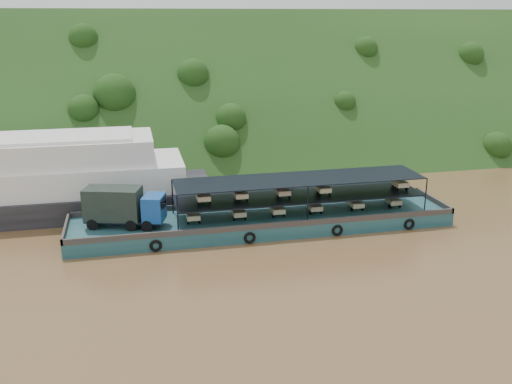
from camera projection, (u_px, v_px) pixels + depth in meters
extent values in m
plane|color=brown|center=(285.00, 234.00, 51.43)|extent=(160.00, 160.00, 0.00)
cube|color=#193714|center=(220.00, 148.00, 84.95)|extent=(140.00, 39.60, 39.60)
cube|color=#16404D|center=(263.00, 222.00, 52.76)|extent=(35.00, 7.00, 1.20)
cube|color=#592D19|center=(255.00, 202.00, 55.67)|extent=(35.00, 0.20, 0.50)
cube|color=#592D19|center=(272.00, 226.00, 49.34)|extent=(35.00, 0.20, 0.50)
cube|color=#592D19|center=(434.00, 200.00, 56.22)|extent=(0.20, 7.00, 0.50)
cube|color=#592D19|center=(65.00, 228.00, 48.80)|extent=(0.20, 7.00, 0.50)
torus|color=black|center=(156.00, 246.00, 47.34)|extent=(1.06, 0.26, 1.06)
torus|color=black|center=(250.00, 238.00, 49.04)|extent=(1.06, 0.26, 1.06)
torus|color=black|center=(337.00, 230.00, 50.75)|extent=(1.06, 0.26, 1.06)
torus|color=black|center=(409.00, 224.00, 52.24)|extent=(1.06, 0.26, 1.06)
cylinder|color=black|center=(93.00, 224.00, 48.95)|extent=(1.05, 0.62, 0.99)
cylinder|color=black|center=(101.00, 216.00, 50.94)|extent=(1.05, 0.62, 0.99)
cylinder|color=black|center=(131.00, 225.00, 48.72)|extent=(1.05, 0.62, 0.99)
cylinder|color=black|center=(138.00, 217.00, 50.71)|extent=(1.05, 0.62, 0.99)
cylinder|color=black|center=(147.00, 226.00, 48.62)|extent=(1.05, 0.62, 0.99)
cylinder|color=black|center=(153.00, 217.00, 50.61)|extent=(1.05, 0.62, 0.99)
cube|color=black|center=(126.00, 219.00, 49.72)|extent=(7.10, 4.07, 0.20)
cube|color=#154693|center=(154.00, 208.00, 49.21)|extent=(2.31, 2.78, 2.19)
cube|color=black|center=(163.00, 203.00, 49.03)|extent=(0.64, 1.92, 0.89)
cube|color=black|center=(113.00, 203.00, 49.36)|extent=(5.26, 3.68, 2.78)
cube|color=black|center=(299.00, 196.00, 52.84)|extent=(23.00, 5.00, 0.12)
cube|color=black|center=(300.00, 179.00, 52.35)|extent=(23.00, 5.00, 0.08)
cylinder|color=black|center=(178.00, 214.00, 48.06)|extent=(0.12, 0.12, 3.30)
cylinder|color=black|center=(172.00, 196.00, 52.72)|extent=(0.12, 0.12, 3.30)
cylinder|color=black|center=(308.00, 204.00, 50.51)|extent=(0.12, 0.12, 3.30)
cylinder|color=black|center=(292.00, 188.00, 55.17)|extent=(0.12, 0.12, 3.30)
cylinder|color=black|center=(426.00, 196.00, 52.96)|extent=(0.12, 0.12, 3.30)
cylinder|color=black|center=(401.00, 181.00, 57.62)|extent=(0.12, 0.12, 3.30)
cylinder|color=black|center=(191.00, 214.00, 52.10)|extent=(0.12, 0.52, 0.52)
cylinder|color=black|center=(188.00, 221.00, 50.32)|extent=(0.14, 0.52, 0.52)
cylinder|color=black|center=(199.00, 221.00, 50.53)|extent=(0.14, 0.52, 0.52)
cube|color=beige|center=(193.00, 216.00, 50.65)|extent=(1.15, 1.50, 0.44)
cube|color=#B4170C|center=(191.00, 210.00, 51.67)|extent=(0.55, 0.80, 0.80)
cube|color=#B4170C|center=(192.00, 206.00, 51.33)|extent=(0.50, 0.10, 0.10)
cylinder|color=black|center=(236.00, 211.00, 52.99)|extent=(0.12, 0.52, 0.52)
cylinder|color=black|center=(234.00, 218.00, 51.20)|extent=(0.14, 0.52, 0.52)
cylinder|color=black|center=(245.00, 217.00, 51.42)|extent=(0.14, 0.52, 0.52)
cube|color=beige|center=(239.00, 213.00, 51.54)|extent=(1.15, 1.50, 0.44)
cube|color=red|center=(236.00, 207.00, 52.55)|extent=(0.55, 0.80, 0.80)
cube|color=red|center=(237.00, 202.00, 52.22)|extent=(0.50, 0.10, 0.10)
cylinder|color=black|center=(273.00, 208.00, 53.76)|extent=(0.12, 0.52, 0.52)
cylinder|color=black|center=(273.00, 215.00, 51.98)|extent=(0.14, 0.52, 0.52)
cylinder|color=black|center=(284.00, 214.00, 52.19)|extent=(0.14, 0.52, 0.52)
cube|color=beige|center=(277.00, 210.00, 52.31)|extent=(1.15, 1.50, 0.44)
cube|color=red|center=(274.00, 204.00, 53.33)|extent=(0.55, 0.80, 0.80)
cube|color=red|center=(275.00, 200.00, 52.99)|extent=(0.50, 0.10, 0.10)
cylinder|color=black|center=(310.00, 206.00, 54.53)|extent=(0.12, 0.52, 0.52)
cylinder|color=black|center=(311.00, 212.00, 52.74)|extent=(0.14, 0.52, 0.52)
cylinder|color=black|center=(321.00, 211.00, 52.96)|extent=(0.14, 0.52, 0.52)
cube|color=beige|center=(315.00, 207.00, 53.08)|extent=(1.15, 1.50, 0.44)
cube|color=red|center=(311.00, 201.00, 54.09)|extent=(0.55, 0.80, 0.80)
cube|color=red|center=(312.00, 197.00, 53.76)|extent=(0.50, 0.10, 0.10)
cylinder|color=black|center=(350.00, 203.00, 55.40)|extent=(0.12, 0.52, 0.52)
cylinder|color=black|center=(352.00, 209.00, 53.62)|extent=(0.14, 0.52, 0.52)
cylinder|color=black|center=(362.00, 208.00, 53.83)|extent=(0.14, 0.52, 0.52)
cube|color=beige|center=(356.00, 204.00, 53.95)|extent=(1.15, 1.50, 0.44)
cube|color=red|center=(352.00, 198.00, 54.97)|extent=(0.55, 0.80, 0.80)
cube|color=red|center=(353.00, 194.00, 54.64)|extent=(0.50, 0.10, 0.10)
cylinder|color=black|center=(387.00, 200.00, 56.22)|extent=(0.12, 0.52, 0.52)
cylinder|color=black|center=(390.00, 206.00, 54.44)|extent=(0.14, 0.52, 0.52)
cylinder|color=black|center=(400.00, 205.00, 54.65)|extent=(0.14, 0.52, 0.52)
cube|color=#BEB686|center=(393.00, 201.00, 54.77)|extent=(1.15, 1.50, 0.44)
cube|color=red|center=(388.00, 196.00, 55.79)|extent=(0.55, 0.80, 0.80)
cube|color=red|center=(390.00, 191.00, 55.46)|extent=(0.50, 0.10, 0.10)
cylinder|color=black|center=(201.00, 196.00, 51.80)|extent=(0.12, 0.52, 0.52)
cylinder|color=black|center=(198.00, 202.00, 50.02)|extent=(0.14, 0.52, 0.52)
cylinder|color=black|center=(210.00, 201.00, 50.23)|extent=(0.14, 0.52, 0.52)
cube|color=beige|center=(203.00, 197.00, 50.35)|extent=(1.15, 1.50, 0.44)
cube|color=#B20F0B|center=(201.00, 191.00, 51.36)|extent=(0.55, 0.80, 0.80)
cube|color=#B20F0B|center=(202.00, 187.00, 51.03)|extent=(0.50, 0.10, 0.10)
cylinder|color=black|center=(238.00, 193.00, 52.52)|extent=(0.12, 0.52, 0.52)
cylinder|color=black|center=(236.00, 200.00, 50.74)|extent=(0.14, 0.52, 0.52)
cylinder|color=black|center=(247.00, 199.00, 50.95)|extent=(0.14, 0.52, 0.52)
cube|color=beige|center=(241.00, 194.00, 51.07)|extent=(1.15, 1.50, 0.44)
cube|color=navy|center=(238.00, 189.00, 52.09)|extent=(0.55, 0.80, 0.80)
cube|color=navy|center=(239.00, 184.00, 51.75)|extent=(0.50, 0.10, 0.10)
cylinder|color=black|center=(279.00, 191.00, 53.36)|extent=(0.12, 0.52, 0.52)
cylinder|color=black|center=(279.00, 197.00, 51.57)|extent=(0.14, 0.52, 0.52)
cylinder|color=black|center=(289.00, 196.00, 51.79)|extent=(0.14, 0.52, 0.52)
cube|color=tan|center=(283.00, 192.00, 51.91)|extent=(1.15, 1.50, 0.44)
cube|color=#AB110B|center=(280.00, 186.00, 52.92)|extent=(0.55, 0.80, 0.80)
cube|color=#AB110B|center=(280.00, 182.00, 52.59)|extent=(0.50, 0.10, 0.10)
cylinder|color=black|center=(318.00, 188.00, 54.18)|extent=(0.12, 0.52, 0.52)
cylinder|color=black|center=(319.00, 194.00, 52.40)|extent=(0.14, 0.52, 0.52)
cylinder|color=black|center=(330.00, 193.00, 52.61)|extent=(0.14, 0.52, 0.52)
cube|color=beige|center=(323.00, 189.00, 52.73)|extent=(1.15, 1.50, 0.44)
cube|color=#194096|center=(319.00, 184.00, 53.75)|extent=(0.55, 0.80, 0.80)
cube|color=#194096|center=(320.00, 179.00, 53.42)|extent=(0.50, 0.10, 0.10)
cylinder|color=black|center=(393.00, 183.00, 55.84)|extent=(0.12, 0.52, 0.52)
cylinder|color=black|center=(397.00, 188.00, 54.05)|extent=(0.14, 0.52, 0.52)
cylinder|color=black|center=(407.00, 188.00, 54.27)|extent=(0.14, 0.52, 0.52)
cube|color=beige|center=(400.00, 184.00, 54.39)|extent=(1.15, 1.50, 0.44)
cube|color=beige|center=(395.00, 178.00, 55.40)|extent=(0.55, 0.80, 0.80)
cube|color=beige|center=(396.00, 174.00, 55.07)|extent=(0.50, 0.10, 0.10)
cube|color=black|center=(17.00, 203.00, 56.19)|extent=(38.50, 9.84, 2.31)
cube|color=white|center=(14.00, 179.00, 55.45)|extent=(32.72, 8.84, 2.69)
cube|color=white|center=(10.00, 153.00, 54.69)|extent=(26.95, 7.85, 2.50)
cube|color=white|center=(9.00, 139.00, 54.27)|extent=(23.10, 6.86, 0.29)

